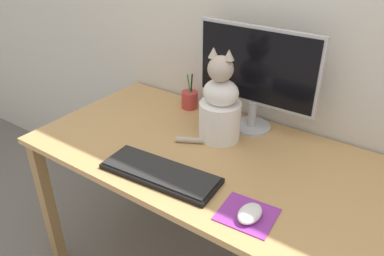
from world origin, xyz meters
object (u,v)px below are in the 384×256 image
at_px(computer_mouse_right, 250,213).
at_px(pen_cup, 190,99).
at_px(cat, 220,107).
at_px(keyboard, 160,173).
at_px(monitor, 256,73).

height_order(computer_mouse_right, pen_cup, pen_cup).
height_order(computer_mouse_right, cat, cat).
distance_m(keyboard, computer_mouse_right, 0.36).
distance_m(cat, pen_cup, 0.33).
xyz_separation_m(cat, pen_cup, (-0.27, 0.17, -0.10)).
bearing_deg(computer_mouse_right, keyboard, 177.47).
relative_size(keyboard, pen_cup, 2.58).
bearing_deg(monitor, pen_cup, 178.87).
relative_size(monitor, pen_cup, 3.07).
distance_m(computer_mouse_right, cat, 0.50).
relative_size(cat, pen_cup, 2.25).
bearing_deg(pen_cup, computer_mouse_right, -41.56).
height_order(monitor, computer_mouse_right, monitor).
bearing_deg(keyboard, cat, 79.67).
bearing_deg(keyboard, computer_mouse_right, -7.02).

